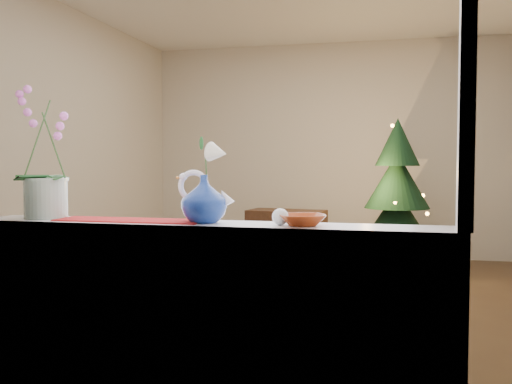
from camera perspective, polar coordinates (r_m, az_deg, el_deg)
ground at (r=5.01m, az=3.86°, el=-10.77°), size 5.00×5.00×0.00m
wall_back at (r=7.35m, az=7.14°, el=4.21°), size 4.50×0.10×2.70m
wall_front at (r=2.44m, az=-5.84°, el=6.69°), size 4.50×0.10×2.70m
wall_left at (r=5.69m, az=-19.11°, el=4.42°), size 0.10×5.00×2.70m
window_apron at (r=2.59m, az=-5.43°, el=-13.93°), size 2.20×0.08×0.88m
windowsill at (r=2.58m, az=-4.84°, el=-3.53°), size 2.20×0.26×0.04m
window_frame at (r=2.52m, az=-5.66°, el=14.63°), size 2.22×0.06×1.60m
runner at (r=2.72m, az=-12.49°, el=-2.76°), size 0.70×0.20×0.01m
orchid_pot at (r=2.94m, az=-20.36°, el=3.81°), size 0.22×0.22×0.65m
swan at (r=2.59m, az=-5.11°, el=-0.57°), size 0.27×0.13×0.22m
blue_vase at (r=2.56m, az=-5.21°, el=-0.33°), size 0.27×0.27×0.25m
lily at (r=2.56m, az=-5.24°, el=4.53°), size 0.14×0.08×0.19m
paperweight at (r=2.47m, az=2.44°, el=-2.49°), size 0.09×0.09×0.07m
amber_dish at (r=2.46m, az=4.64°, el=-2.87°), size 0.22×0.22×0.04m
xmas_tree at (r=6.30m, az=13.91°, el=-0.38°), size 1.02×1.02×1.66m
side_table at (r=6.55m, az=3.07°, el=-4.64°), size 0.91×0.55×0.64m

